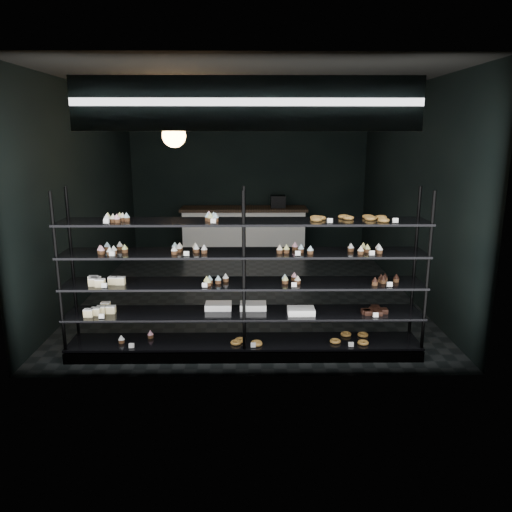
% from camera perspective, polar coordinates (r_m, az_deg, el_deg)
% --- Properties ---
extents(room, '(5.01, 6.01, 3.20)m').
position_cam_1_polar(room, '(7.83, -0.87, 7.40)').
color(room, black).
rests_on(room, ground).
extents(display_shelf, '(4.00, 0.50, 1.91)m').
position_cam_1_polar(display_shelf, '(5.64, -1.61, -5.31)').
color(display_shelf, black).
rests_on(display_shelf, room).
extents(signage, '(3.30, 0.05, 0.50)m').
position_cam_1_polar(signage, '(4.86, -0.99, 17.02)').
color(signage, '#0B1139').
rests_on(signage, room).
extents(pendant_lamp, '(0.32, 0.32, 0.89)m').
position_cam_1_polar(pendant_lamp, '(6.91, -9.35, 13.44)').
color(pendant_lamp, black).
rests_on(pendant_lamp, room).
extents(service_counter, '(2.61, 0.65, 1.23)m').
position_cam_1_polar(service_counter, '(10.47, -1.33, 2.98)').
color(service_counter, silver).
rests_on(service_counter, room).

